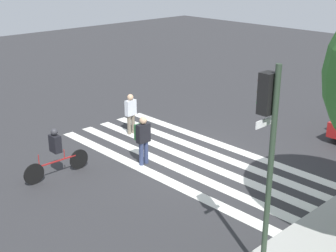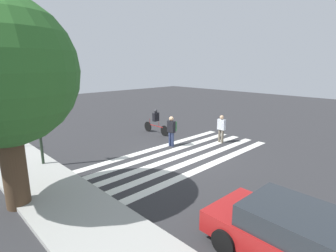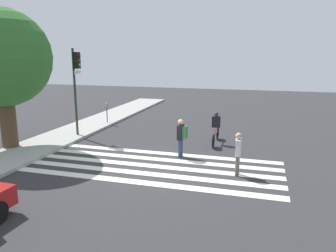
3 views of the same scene
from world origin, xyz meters
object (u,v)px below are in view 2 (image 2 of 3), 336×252
parking_meter (20,130)px  pedestrian_adult_blue_shirt (172,129)px  traffic_light (38,93)px  car_parked_far_curb (295,236)px  street_tree (0,73)px  pedestrian_adult_yellow_jacket (221,127)px  cyclist_far_lane (156,121)px

parking_meter → pedestrian_adult_blue_shirt: 8.13m
traffic_light → car_parked_far_curb: traffic_light is taller
traffic_light → car_parked_far_curb: 10.58m
traffic_light → street_tree: 3.63m
parking_meter → car_parked_far_curb: parking_meter is taller
pedestrian_adult_yellow_jacket → car_parked_far_curb: bearing=-48.1°
street_tree → cyclist_far_lane: street_tree is taller
parking_meter → pedestrian_adult_yellow_jacket: size_ratio=0.86×
pedestrian_adult_blue_shirt → pedestrian_adult_yellow_jacket: bearing=-119.1°
cyclist_far_lane → pedestrian_adult_yellow_jacket: bearing=-161.8°
street_tree → pedestrian_adult_blue_shirt: bearing=-82.5°
street_tree → pedestrian_adult_blue_shirt: (1.07, -8.06, -3.23)m
traffic_light → pedestrian_adult_yellow_jacket: bearing=-111.5°
pedestrian_adult_yellow_jacket → car_parked_far_curb: (-6.68, 6.81, -0.22)m
street_tree → pedestrian_adult_yellow_jacket: (-0.47, -10.58, -3.31)m
traffic_light → parking_meter: bearing=0.7°
street_tree → pedestrian_adult_blue_shirt: size_ratio=3.83×
traffic_light → parking_meter: (3.41, 0.04, -2.27)m
cyclist_far_lane → car_parked_far_curb: 12.10m
pedestrian_adult_blue_shirt → cyclist_far_lane: 2.85m
traffic_light → street_tree: size_ratio=0.73×
car_parked_far_curb → street_tree: bearing=29.6°
cyclist_far_lane → parking_meter: bearing=69.6°
traffic_light → parking_meter: size_ratio=3.39×
pedestrian_adult_yellow_jacket → cyclist_far_lane: 4.37m
traffic_light → cyclist_far_lane: (0.73, -7.28, -2.44)m
parking_meter → street_tree: bearing=163.5°
parking_meter → pedestrian_adult_yellow_jacket: (-6.82, -8.70, -0.12)m
traffic_light → car_parked_far_curb: size_ratio=1.15×
pedestrian_adult_blue_shirt → street_tree: bearing=99.8°
cyclist_far_lane → car_parked_far_curb: bearing=153.1°
traffic_light → pedestrian_adult_blue_shirt: 6.82m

